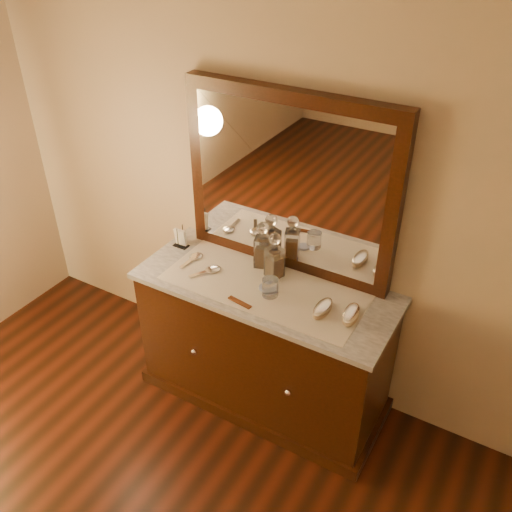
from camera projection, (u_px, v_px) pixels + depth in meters
name	position (u px, v px, depth m)	size (l,w,h in m)	color
dresser_cabinet	(265.00, 345.00, 3.22)	(1.40, 0.55, 0.82)	black
dresser_plinth	(264.00, 389.00, 3.42)	(1.46, 0.59, 0.08)	black
knob_left	(194.00, 352.00, 3.11)	(0.04, 0.04, 0.04)	silver
knob_right	(288.00, 392.00, 2.86)	(0.04, 0.04, 0.04)	silver
marble_top	(265.00, 288.00, 2.98)	(1.44, 0.59, 0.03)	silver
mirror_frame	(289.00, 185.00, 2.87)	(1.20, 0.08, 1.00)	black
mirror_glass	(286.00, 187.00, 2.84)	(1.06, 0.01, 0.86)	white
lace_runner	(263.00, 287.00, 2.96)	(1.10, 0.45, 0.00)	beige
pin_dish	(266.00, 288.00, 2.94)	(0.07, 0.07, 0.01)	white
comb	(240.00, 302.00, 2.84)	(0.14, 0.03, 0.01)	#672E12
napkin_rack	(181.00, 238.00, 3.27)	(0.09, 0.06, 0.13)	black
decanter_left	(262.00, 249.00, 3.07)	(0.11, 0.11, 0.28)	brown
decanter_right	(274.00, 260.00, 2.98)	(0.11, 0.11, 0.27)	brown
brush_near	(323.00, 309.00, 2.77)	(0.08, 0.17, 0.05)	tan
brush_far	(351.00, 315.00, 2.73)	(0.10, 0.18, 0.05)	tan
hand_mirror_outer	(194.00, 258.00, 3.17)	(0.08, 0.19, 0.02)	silver
hand_mirror_inner	(210.00, 270.00, 3.07)	(0.14, 0.19, 0.02)	silver
tumblers	(270.00, 287.00, 2.87)	(0.09, 0.09, 0.10)	white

